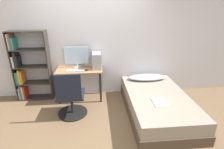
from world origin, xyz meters
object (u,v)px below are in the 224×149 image
Objects in this scene: bookshelf at (26,69)px; bed at (157,104)px; office_chair at (71,100)px; pc_tower at (97,60)px; monitor at (76,56)px; keyboard at (75,70)px.

bookshelf reaches higher than bed.
office_chair is at bearing 178.01° from bed.
bed is at bearing -17.36° from bookshelf.
office_chair is (1.07, -0.81, -0.39)m from bookshelf.
bookshelf is 1.60m from pc_tower.
monitor reaches higher than bed.
bed is at bearing -34.41° from pc_tower.
office_chair is 1.71m from bed.
bookshelf reaches higher than office_chair.
monitor is 1.48× the size of pc_tower.
bookshelf is 1.14m from keyboard.
monitor is 0.47m from pc_tower.
pc_tower reaches higher than keyboard.
office_chair reaches higher than keyboard.
office_chair is 1.06m from monitor.
pc_tower is at bearing -2.07° from bookshelf.
bookshelf is at bearing 162.64° from bed.
bookshelf is at bearing 142.94° from office_chair.
monitor is at bearing 167.51° from pc_tower.
monitor is at bearing 2.18° from bookshelf.
bookshelf is 4.06× the size of keyboard.
bookshelf reaches higher than pc_tower.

